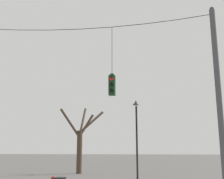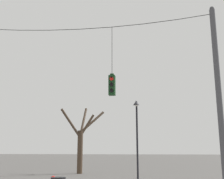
{
  "view_description": "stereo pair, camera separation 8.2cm",
  "coord_description": "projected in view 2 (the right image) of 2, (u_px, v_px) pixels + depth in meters",
  "views": [
    {
      "loc": [
        3.11,
        -14.72,
        1.85
      ],
      "look_at": [
        0.97,
        -0.31,
        4.97
      ],
      "focal_mm": 45.0,
      "sensor_mm": 36.0,
      "label": 1
    },
    {
      "loc": [
        3.19,
        -14.71,
        1.85
      ],
      "look_at": [
        0.97,
        -0.31,
        4.97
      ],
      "focal_mm": 45.0,
      "sensor_mm": 36.0,
      "label": 2
    }
  ],
  "objects": [
    {
      "name": "utility_pole_right",
      "position": [
        219.0,
        92.0,
        14.03
      ],
      "size": [
        0.28,
        0.28,
        9.34
      ],
      "color": "#4C4C51",
      "rests_on": "ground_plane"
    },
    {
      "name": "span_wire",
      "position": [
        95.0,
        26.0,
        15.82
      ],
      "size": [
        12.76,
        0.03,
        0.41
      ],
      "color": "black"
    },
    {
      "name": "traffic_light_near_left_pole",
      "position": [
        112.0,
        85.0,
        14.95
      ],
      "size": [
        0.34,
        0.46,
        3.88
      ],
      "color": "#143819"
    },
    {
      "name": "street_lamp",
      "position": [
        137.0,
        125.0,
        18.25
      ],
      "size": [
        0.4,
        0.71,
        4.98
      ],
      "color": "black",
      "rests_on": "ground_plane"
    },
    {
      "name": "bare_tree",
      "position": [
        81.0,
        140.0,
        22.63
      ],
      "size": [
        3.04,
        3.22,
        5.42
      ],
      "color": "#423326",
      "rests_on": "ground_plane"
    }
  ]
}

